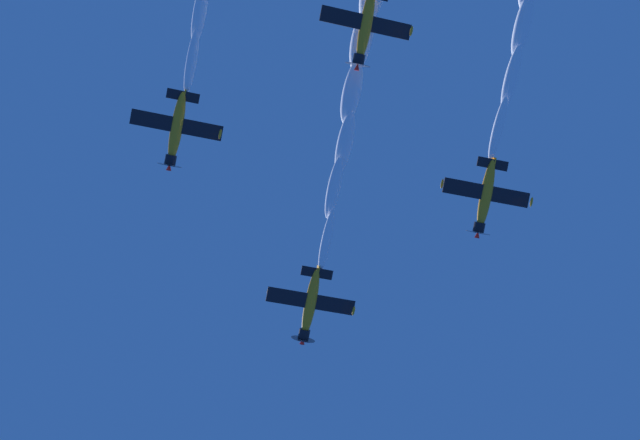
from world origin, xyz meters
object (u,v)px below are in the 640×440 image
object	(u,v)px
airplane_right_wingman	(485,198)
airplane_left_wingman	(176,130)
airplane_lead	(310,305)
airplane_slot_tail	(365,28)

from	to	relation	value
airplane_right_wingman	airplane_left_wingman	bearing A→B (deg)	130.92
airplane_lead	airplane_left_wingman	world-z (taller)	airplane_left_wingman
airplane_lead	airplane_right_wingman	distance (m)	19.40
airplane_left_wingman	airplane_right_wingman	bearing A→B (deg)	-49.08
airplane_left_wingman	airplane_right_wingman	world-z (taller)	airplane_left_wingman
airplane_lead	airplane_slot_tail	bearing A→B (deg)	-140.36
airplane_lead	airplane_left_wingman	xyz separation A→B (m)	(-20.57, 2.86, 0.27)
airplane_left_wingman	airplane_slot_tail	world-z (taller)	airplane_left_wingman
airplane_lead	airplane_right_wingman	world-z (taller)	airplane_lead
airplane_lead	airplane_slot_tail	xyz separation A→B (m)	(-20.31, -16.82, -0.83)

